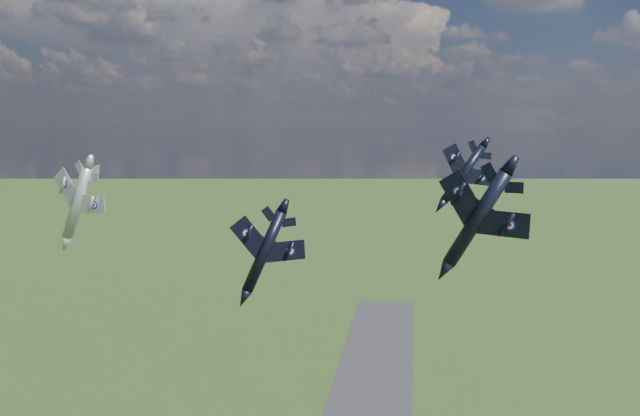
% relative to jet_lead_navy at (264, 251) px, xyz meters
% --- Properties ---
extents(jet_lead_navy, '(13.08, 15.19, 6.19)m').
position_rel_jet_lead_navy_xyz_m(jet_lead_navy, '(0.00, 0.00, 0.00)').
color(jet_lead_navy, black).
extents(jet_right_navy, '(14.92, 17.24, 7.72)m').
position_rel_jet_lead_navy_xyz_m(jet_right_navy, '(21.85, -3.45, 4.61)').
color(jet_right_navy, black).
extents(jet_high_navy, '(12.36, 15.23, 7.76)m').
position_rel_jet_lead_navy_xyz_m(jet_high_navy, '(22.75, 28.89, 6.24)').
color(jet_high_navy, black).
extents(jet_left_silver, '(13.85, 16.13, 6.74)m').
position_rel_jet_lead_navy_xyz_m(jet_left_silver, '(-25.36, 6.76, 3.91)').
color(jet_left_silver, '#AEAFBA').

